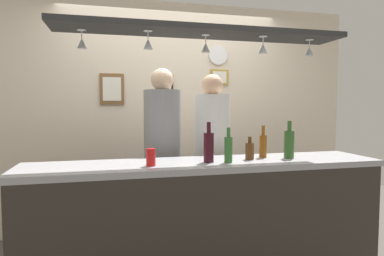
{
  "coord_description": "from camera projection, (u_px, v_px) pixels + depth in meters",
  "views": [
    {
      "loc": [
        -0.69,
        -2.74,
        1.42
      ],
      "look_at": [
        0.0,
        0.1,
        1.23
      ],
      "focal_mm": 31.12,
      "sensor_mm": 36.0,
      "label": 1
    }
  ],
  "objects": [
    {
      "name": "bottle_champagne_green",
      "position": [
        289.0,
        143.0,
        2.66
      ],
      "size": [
        0.08,
        0.08,
        0.3
      ],
      "color": "#2D5623",
      "rests_on": "bar_counter"
    },
    {
      "name": "hanging_wineglass_center_right",
      "position": [
        309.0,
        51.0,
        2.68
      ],
      "size": [
        0.07,
        0.07,
        0.13
      ],
      "color": "silver",
      "rests_on": "overhead_glass_rack"
    },
    {
      "name": "bottle_beer_green_import",
      "position": [
        228.0,
        149.0,
        2.45
      ],
      "size": [
        0.06,
        0.06,
        0.26
      ],
      "color": "#336B2D",
      "rests_on": "bar_counter"
    },
    {
      "name": "hanging_wineglass_left",
      "position": [
        148.0,
        43.0,
        2.36
      ],
      "size": [
        0.07,
        0.07,
        0.13
      ],
      "color": "silver",
      "rests_on": "overhead_glass_rack"
    },
    {
      "name": "person_left_grey_shirt",
      "position": [
        162.0,
        144.0,
        3.07
      ],
      "size": [
        0.34,
        0.34,
        1.76
      ],
      "color": "#2D334C",
      "rests_on": "ground_plane"
    },
    {
      "name": "hanging_wineglass_center_left",
      "position": [
        206.0,
        47.0,
        2.5
      ],
      "size": [
        0.07,
        0.07,
        0.13
      ],
      "color": "silver",
      "rests_on": "overhead_glass_rack"
    },
    {
      "name": "bottle_wine_dark_red",
      "position": [
        209.0,
        146.0,
        2.46
      ],
      "size": [
        0.08,
        0.08,
        0.3
      ],
      "color": "#380F19",
      "rests_on": "bar_counter"
    },
    {
      "name": "back_wall",
      "position": [
        172.0,
        116.0,
        3.89
      ],
      "size": [
        4.4,
        0.06,
        2.6
      ],
      "primitive_type": "cube",
      "color": "beige",
      "rests_on": "ground_plane"
    },
    {
      "name": "overhead_glass_rack",
      "position": [
        205.0,
        32.0,
        2.49
      ],
      "size": [
        2.2,
        0.36,
        0.04
      ],
      "primitive_type": "cube",
      "color": "black"
    },
    {
      "name": "bottle_beer_brown_stubby",
      "position": [
        250.0,
        150.0,
        2.6
      ],
      "size": [
        0.07,
        0.07,
        0.18
      ],
      "color": "#512D14",
      "rests_on": "bar_counter"
    },
    {
      "name": "hanging_wineglass_center",
      "position": [
        263.0,
        48.0,
        2.55
      ],
      "size": [
        0.07,
        0.07,
        0.13
      ],
      "color": "silver",
      "rests_on": "overhead_glass_rack"
    },
    {
      "name": "bottle_beer_amber_tall",
      "position": [
        263.0,
        145.0,
        2.71
      ],
      "size": [
        0.06,
        0.06,
        0.26
      ],
      "color": "brown",
      "rests_on": "bar_counter"
    },
    {
      "name": "drink_can",
      "position": [
        151.0,
        157.0,
        2.32
      ],
      "size": [
        0.07,
        0.07,
        0.12
      ],
      "primitive_type": "cylinder",
      "color": "red",
      "rests_on": "bar_counter"
    },
    {
      "name": "person_right_white_patterned_shirt",
      "position": [
        212.0,
        146.0,
        3.19
      ],
      "size": [
        0.34,
        0.34,
        1.72
      ],
      "color": "#2D334C",
      "rests_on": "ground_plane"
    },
    {
      "name": "picture_frame_upper_small",
      "position": [
        219.0,
        77.0,
        3.95
      ],
      "size": [
        0.22,
        0.02,
        0.18
      ],
      "color": "#B29338",
      "rests_on": "back_wall"
    },
    {
      "name": "picture_frame_caricature",
      "position": [
        112.0,
        89.0,
        3.67
      ],
      "size": [
        0.26,
        0.02,
        0.34
      ],
      "color": "brown",
      "rests_on": "back_wall"
    },
    {
      "name": "wall_clock",
      "position": [
        218.0,
        55.0,
        3.92
      ],
      "size": [
        0.22,
        0.03,
        0.22
      ],
      "primitive_type": "cylinder",
      "rotation": [
        1.57,
        0.0,
        0.0
      ],
      "color": "white",
      "rests_on": "back_wall"
    },
    {
      "name": "hanging_wineglass_far_left",
      "position": [
        82.0,
        43.0,
        2.33
      ],
      "size": [
        0.07,
        0.07,
        0.13
      ],
      "color": "silver",
      "rests_on": "overhead_glass_rack"
    },
    {
      "name": "picture_frame_crest",
      "position": [
        165.0,
        86.0,
        3.81
      ],
      "size": [
        0.18,
        0.02,
        0.26
      ],
      "color": "black",
      "rests_on": "back_wall"
    },
    {
      "name": "bar_counter",
      "position": [
        212.0,
        210.0,
        2.38
      ],
      "size": [
        2.7,
        0.55,
        1.0
      ],
      "color": "#99999E",
      "rests_on": "ground_plane"
    }
  ]
}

